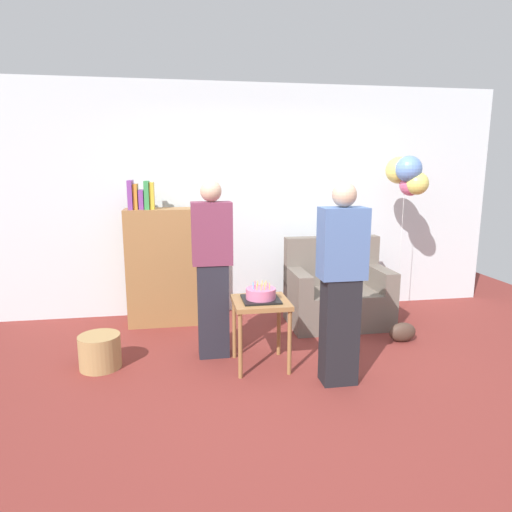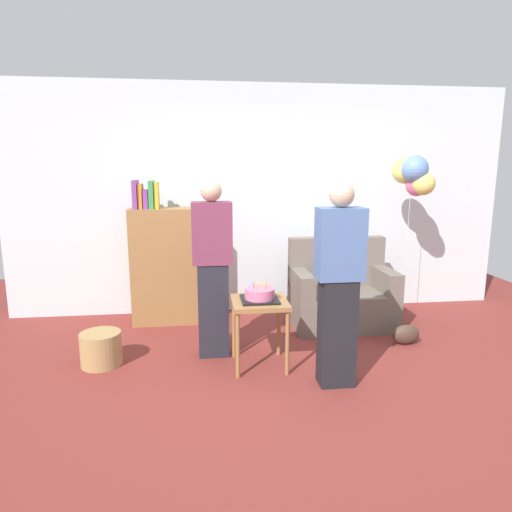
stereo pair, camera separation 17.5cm
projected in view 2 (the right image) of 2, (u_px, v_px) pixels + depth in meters
The scene contains 11 objects.
ground_plane at pixel (295, 383), 3.69m from camera, with size 8.00×8.00×0.00m, color maroon.
wall_back at pixel (262, 200), 5.43m from camera, with size 6.00×0.10×2.70m, color silver.
couch at pixel (341, 295), 5.03m from camera, with size 1.10×0.70×0.96m.
bookshelf at pixel (167, 263), 5.05m from camera, with size 0.80×0.36×1.61m.
side_table at pixel (260, 310), 3.92m from camera, with size 0.48×0.48×0.61m.
birthday_cake at pixel (260, 295), 3.89m from camera, with size 0.32×0.32×0.17m.
person_blowing_candles at pixel (213, 269), 4.10m from camera, with size 0.36×0.22×1.63m.
person_holding_cake at pixel (339, 285), 3.53m from camera, with size 0.36×0.22×1.63m.
wicker_basket at pixel (101, 349), 4.01m from camera, with size 0.36×0.36×0.30m, color #A88451.
handbag at pixel (406, 335), 4.49m from camera, with size 0.28×0.14×0.20m, color #473328.
balloon_bunch at pixel (414, 175), 4.91m from camera, with size 0.40×0.47×1.87m.
Camera 2 is at (-0.74, -3.35, 1.74)m, focal length 31.53 mm.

